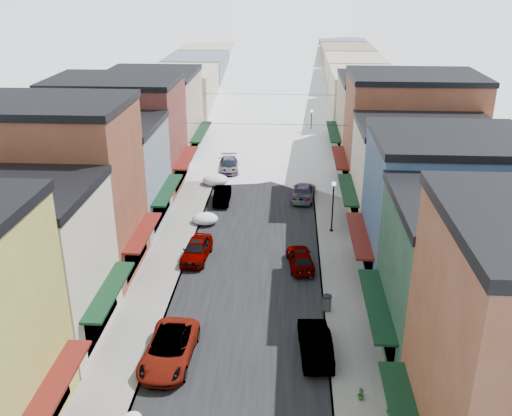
# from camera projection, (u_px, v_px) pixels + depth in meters

# --- Properties ---
(road) EXTENTS (10.00, 160.00, 0.01)m
(road) POSITION_uv_depth(u_px,v_px,m) (271.00, 133.00, 77.44)
(road) COLOR black
(road) RESTS_ON ground
(sidewalk_left) EXTENTS (3.20, 160.00, 0.15)m
(sidewalk_left) POSITION_uv_depth(u_px,v_px,m) (223.00, 131.00, 77.79)
(sidewalk_left) COLOR gray
(sidewalk_left) RESTS_ON ground
(sidewalk_right) EXTENTS (3.20, 160.00, 0.15)m
(sidewalk_right) POSITION_uv_depth(u_px,v_px,m) (320.00, 133.00, 77.04)
(sidewalk_right) COLOR gray
(sidewalk_right) RESTS_ON ground
(curb_left) EXTENTS (0.10, 160.00, 0.15)m
(curb_left) POSITION_uv_depth(u_px,v_px,m) (234.00, 131.00, 77.70)
(curb_left) COLOR slate
(curb_left) RESTS_ON ground
(curb_right) EXTENTS (0.10, 160.00, 0.15)m
(curb_right) POSITION_uv_depth(u_px,v_px,m) (308.00, 133.00, 77.13)
(curb_right) COLOR slate
(curb_right) RESTS_ON ground
(bldg_l_cream) EXTENTS (11.30, 8.20, 9.50)m
(bldg_l_cream) POSITION_uv_depth(u_px,v_px,m) (11.00, 264.00, 32.57)
(bldg_l_cream) COLOR beige
(bldg_l_cream) RESTS_ON ground
(bldg_l_brick_near) EXTENTS (12.30, 8.20, 12.50)m
(bldg_l_brick_near) POSITION_uv_depth(u_px,v_px,m) (53.00, 190.00, 39.40)
(bldg_l_brick_near) COLOR brown
(bldg_l_brick_near) RESTS_ON ground
(bldg_l_grayblue) EXTENTS (11.30, 9.20, 9.00)m
(bldg_l_grayblue) POSITION_uv_depth(u_px,v_px,m) (101.00, 174.00, 47.88)
(bldg_l_grayblue) COLOR gray
(bldg_l_grayblue) RESTS_ON ground
(bldg_l_brick_far) EXTENTS (13.30, 9.20, 11.00)m
(bldg_l_brick_far) POSITION_uv_depth(u_px,v_px,m) (119.00, 134.00, 55.85)
(bldg_l_brick_far) COLOR maroon
(bldg_l_brick_far) RESTS_ON ground
(bldg_l_tan) EXTENTS (11.30, 11.20, 10.00)m
(bldg_l_tan) POSITION_uv_depth(u_px,v_px,m) (152.00, 115.00, 65.20)
(bldg_l_tan) COLOR tan
(bldg_l_tan) RESTS_ON ground
(bldg_r_green) EXTENTS (11.30, 9.20, 9.50)m
(bldg_r_green) POSITION_uv_depth(u_px,v_px,m) (484.00, 282.00, 30.62)
(bldg_r_green) COLOR #1F422F
(bldg_r_green) RESTS_ON ground
(bldg_r_blue) EXTENTS (11.30, 9.20, 10.50)m
(bldg_r_blue) POSITION_uv_depth(u_px,v_px,m) (444.00, 210.00, 38.73)
(bldg_r_blue) COLOR #334E73
(bldg_r_blue) RESTS_ON ground
(bldg_r_cream) EXTENTS (12.30, 9.20, 9.00)m
(bldg_r_cream) POSITION_uv_depth(u_px,v_px,m) (423.00, 176.00, 47.29)
(bldg_r_cream) COLOR beige
(bldg_r_cream) RESTS_ON ground
(bldg_r_brick_far) EXTENTS (13.30, 9.20, 11.50)m
(bldg_r_brick_far) POSITION_uv_depth(u_px,v_px,m) (410.00, 133.00, 55.08)
(bldg_r_brick_far) COLOR brown
(bldg_r_brick_far) RESTS_ON ground
(bldg_r_tan) EXTENTS (11.30, 11.20, 9.50)m
(bldg_r_tan) POSITION_uv_depth(u_px,v_px,m) (384.00, 119.00, 64.74)
(bldg_r_tan) COLOR tan
(bldg_r_tan) RESTS_ON ground
(distant_blocks) EXTENTS (34.00, 55.00, 8.00)m
(distant_blocks) POSITION_uv_depth(u_px,v_px,m) (276.00, 75.00, 97.12)
(distant_blocks) COLOR gray
(distant_blocks) RESTS_ON ground
(overhead_cables) EXTENTS (16.40, 15.04, 0.04)m
(overhead_cables) POSITION_uv_depth(u_px,v_px,m) (267.00, 108.00, 63.54)
(overhead_cables) COLOR black
(overhead_cables) RESTS_ON ground
(car_white_suv) EXTENTS (2.82, 5.73, 1.56)m
(car_white_suv) POSITION_uv_depth(u_px,v_px,m) (169.00, 349.00, 31.69)
(car_white_suv) COLOR silver
(car_white_suv) RESTS_ON ground
(car_silver_sedan) EXTENTS (2.19, 4.71, 1.56)m
(car_silver_sedan) POSITION_uv_depth(u_px,v_px,m) (197.00, 249.00, 43.11)
(car_silver_sedan) COLOR #93969A
(car_silver_sedan) RESTS_ON ground
(car_dark_hatch) EXTENTS (1.57, 4.22, 1.38)m
(car_dark_hatch) POSITION_uv_depth(u_px,v_px,m) (222.00, 195.00, 53.78)
(car_dark_hatch) COLOR black
(car_dark_hatch) RESTS_ON ground
(car_silver_wagon) EXTENTS (2.58, 5.26, 1.47)m
(car_silver_wagon) POSITION_uv_depth(u_px,v_px,m) (229.00, 166.00, 61.91)
(car_silver_wagon) COLOR gray
(car_silver_wagon) RESTS_ON ground
(car_green_sedan) EXTENTS (2.01, 4.91, 1.58)m
(car_green_sedan) POSITION_uv_depth(u_px,v_px,m) (315.00, 342.00, 32.26)
(car_green_sedan) COLOR black
(car_green_sedan) RESTS_ON ground
(car_gray_suv) EXTENTS (2.29, 4.51, 1.47)m
(car_gray_suv) POSITION_uv_depth(u_px,v_px,m) (300.00, 258.00, 41.93)
(car_gray_suv) COLOR gray
(car_gray_suv) RESTS_ON ground
(car_black_sedan) EXTENTS (2.64, 5.31, 1.48)m
(car_black_sedan) POSITION_uv_depth(u_px,v_px,m) (303.00, 191.00, 54.61)
(car_black_sedan) COLOR black
(car_black_sedan) RESTS_ON ground
(car_lane_silver) EXTENTS (1.77, 3.98, 1.33)m
(car_lane_silver) POSITION_uv_depth(u_px,v_px,m) (255.00, 125.00, 78.75)
(car_lane_silver) COLOR gray
(car_lane_silver) RESTS_ON ground
(car_lane_white) EXTENTS (2.78, 5.33, 1.43)m
(car_lane_white) POSITION_uv_depth(u_px,v_px,m) (288.00, 103.00, 91.42)
(car_lane_white) COLOR silver
(car_lane_white) RESTS_ON ground
(trash_can) EXTENTS (0.62, 0.62, 1.04)m
(trash_can) POSITION_uv_depth(u_px,v_px,m) (327.00, 303.00, 36.33)
(trash_can) COLOR #55575A
(trash_can) RESTS_ON sidewalk_right
(streetlamp_near) EXTENTS (0.36, 0.36, 4.37)m
(streetlamp_near) POSITION_uv_depth(u_px,v_px,m) (333.00, 200.00, 46.64)
(streetlamp_near) COLOR black
(streetlamp_near) RESTS_ON sidewalk_right
(streetlamp_far) EXTENTS (0.35, 0.35, 4.20)m
(streetlamp_far) POSITION_uv_depth(u_px,v_px,m) (311.00, 122.00, 71.47)
(streetlamp_far) COLOR black
(streetlamp_far) RESTS_ON sidewalk_right
(planter_near) EXTENTS (0.57, 0.51, 0.57)m
(planter_near) POSITION_uv_depth(u_px,v_px,m) (390.00, 410.00, 27.76)
(planter_near) COLOR #3E6C30
(planter_near) RESTS_ON sidewalk_right
(planter_far) EXTENTS (0.49, 0.49, 0.62)m
(planter_far) POSITION_uv_depth(u_px,v_px,m) (361.00, 394.00, 28.79)
(planter_far) COLOR #325C2A
(planter_far) RESTS_ON sidewalk_right
(snow_pile_mid) EXTENTS (2.25, 2.58, 0.95)m
(snow_pile_mid) POSITION_uv_depth(u_px,v_px,m) (205.00, 218.00, 49.34)
(snow_pile_mid) COLOR white
(snow_pile_mid) RESTS_ON ground
(snow_pile_far) EXTENTS (2.64, 2.82, 1.12)m
(snow_pile_far) POSITION_uv_depth(u_px,v_px,m) (216.00, 180.00, 58.25)
(snow_pile_far) COLOR white
(snow_pile_far) RESTS_ON ground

